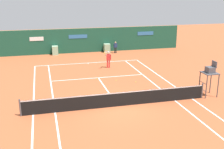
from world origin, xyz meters
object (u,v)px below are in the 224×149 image
Objects in this scene: umpire_chair at (210,72)px; tennis_ball_by_sideline at (136,82)px; tennis_ball_mid_court at (97,79)px; player_on_baseline at (108,58)px; tennis_ball_near_service_line at (116,80)px; ball_kid_centre_post at (115,47)px.

tennis_ball_by_sideline is (-4.00, 4.09, -1.67)m from umpire_chair.
tennis_ball_by_sideline is 1.00× the size of tennis_ball_mid_court.
tennis_ball_by_sideline is at bearing 117.16° from player_on_baseline.
umpire_chair reaches higher than tennis_ball_by_sideline.
player_on_baseline is at bearing 85.38° from tennis_ball_near_service_line.
ball_kid_centre_post reaches higher than tennis_ball_mid_court.
tennis_ball_mid_court is 1.00× the size of tennis_ball_near_service_line.
tennis_ball_by_sideline is 1.00× the size of tennis_ball_near_service_line.
ball_kid_centre_post is 20.24× the size of tennis_ball_by_sideline.
ball_kid_centre_post is at bearing 75.36° from tennis_ball_near_service_line.
player_on_baseline is at bearing 102.52° from tennis_ball_by_sideline.
tennis_ball_near_service_line is (-2.71, -10.36, -0.76)m from ball_kid_centre_post.
ball_kid_centre_post is (-2.73, 15.29, -0.91)m from umpire_chair.
player_on_baseline is at bearing 29.44° from umpire_chair.
tennis_ball_mid_court is (-2.92, 1.53, 0.00)m from tennis_ball_by_sideline.
tennis_ball_mid_court is at bearing 152.40° from tennis_ball_by_sideline.
player_on_baseline is at bearing 71.65° from ball_kid_centre_post.
tennis_ball_near_service_line is at bearing -24.65° from tennis_ball_mid_court.
ball_kid_centre_post is 20.24× the size of tennis_ball_near_service_line.
tennis_ball_by_sideline is at bearing -27.60° from tennis_ball_mid_court.
ball_kid_centre_post is at bearing -96.16° from player_on_baseline.
tennis_ball_near_service_line is at bearing 149.49° from tennis_ball_by_sideline.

